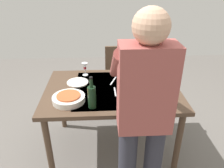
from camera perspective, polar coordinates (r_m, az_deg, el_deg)
name	(u,v)px	position (r m, az deg, el deg)	size (l,w,h in m)	color
ground_plane	(112,146)	(2.70, 0.00, -15.80)	(6.00, 6.00, 0.00)	#66605B
dining_table	(112,95)	(2.28, 0.00, -2.96)	(1.37, 0.95, 0.78)	#4C3828
chair_near	(120,75)	(3.13, 1.98, 2.45)	(0.40, 0.40, 0.91)	#352114
person_server	(143,115)	(1.54, 8.17, -8.07)	(0.42, 0.61, 1.69)	#2D2D38
wine_bottle	(92,96)	(1.89, -5.28, -3.24)	(0.07, 0.07, 0.30)	black
wine_glass_left	(85,67)	(2.50, -7.12, 4.49)	(0.07, 0.07, 0.15)	white
wine_glass_right	(160,66)	(2.57, 12.47, 4.68)	(0.07, 0.07, 0.15)	white
water_cup_near_left	(145,99)	(1.99, 8.60, -3.96)	(0.07, 0.07, 0.09)	silver
water_cup_near_right	(138,69)	(2.57, 6.94, 3.90)	(0.07, 0.07, 0.11)	silver
water_cup_far_left	(125,71)	(2.51, 3.48, 3.31)	(0.07, 0.07, 0.10)	silver
serving_bowl_pasta	(69,98)	(2.05, -11.25, -3.67)	(0.30, 0.30, 0.07)	silver
side_bowl_salad	(163,96)	(2.09, 13.19, -3.13)	(0.18, 0.18, 0.07)	silver
dinner_plate_near	(78,82)	(2.38, -8.96, 0.43)	(0.23, 0.23, 0.01)	silver
dinner_plate_far	(150,80)	(2.43, 9.94, 1.05)	(0.23, 0.23, 0.01)	silver
table_knife	(113,81)	(2.39, 0.34, 0.85)	(0.01, 0.20, 0.01)	silver
table_fork	(115,92)	(2.17, 0.82, -2.05)	(0.01, 0.18, 0.01)	silver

